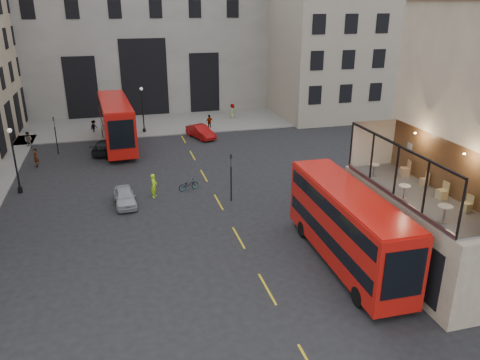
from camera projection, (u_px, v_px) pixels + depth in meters
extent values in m
plane|color=black|center=(302.00, 284.00, 25.51)|extent=(140.00, 140.00, 0.00)
cube|color=black|center=(387.00, 240.00, 26.00)|extent=(0.08, 9.20, 3.00)
cube|color=brown|center=(445.00, 167.00, 25.27)|extent=(0.04, 10.00, 2.90)
cube|color=beige|center=(373.00, 143.00, 29.43)|extent=(3.00, 0.04, 2.90)
cube|color=black|center=(425.00, 143.00, 24.40)|extent=(3.00, 10.00, 0.04)
cube|color=slate|center=(393.00, 195.00, 25.04)|extent=(0.12, 10.00, 0.18)
cube|color=black|center=(399.00, 146.00, 24.05)|extent=(0.12, 10.00, 0.10)
cube|color=beige|center=(410.00, 147.00, 28.09)|extent=(0.04, 0.45, 0.55)
cylinder|color=#FFD899|center=(464.00, 154.00, 22.81)|extent=(0.12, 0.12, 0.05)
cylinder|color=#FFD899|center=(415.00, 133.00, 26.41)|extent=(0.12, 0.12, 0.05)
cube|color=#BDAF8E|center=(412.00, 233.00, 26.28)|extent=(3.00, 11.00, 4.50)
cube|color=slate|center=(417.00, 195.00, 25.45)|extent=(3.00, 10.00, 0.10)
cube|color=#9E9B93|center=(140.00, 43.00, 64.38)|extent=(34.00, 10.00, 18.00)
cube|color=black|center=(144.00, 78.00, 61.27)|extent=(6.00, 0.12, 10.00)
cube|color=black|center=(81.00, 88.00, 59.70)|extent=(4.00, 0.12, 8.00)
cube|color=black|center=(205.00, 83.00, 63.56)|extent=(4.00, 0.12, 8.00)
cube|color=#A19382|center=(332.00, 36.00, 62.85)|extent=(16.00, 18.00, 20.00)
cube|color=slate|center=(142.00, 124.00, 58.32)|extent=(40.00, 12.00, 0.12)
cylinder|color=black|center=(231.00, 184.00, 35.60)|extent=(0.10, 0.10, 2.80)
imported|color=black|center=(231.00, 160.00, 34.92)|extent=(0.16, 0.20, 1.00)
cylinder|color=black|center=(57.00, 141.00, 46.65)|extent=(0.10, 0.10, 2.80)
imported|color=black|center=(54.00, 122.00, 45.97)|extent=(0.16, 0.20, 1.00)
cylinder|color=black|center=(15.00, 163.00, 36.75)|extent=(0.14, 0.14, 5.00)
cylinder|color=black|center=(20.00, 190.00, 37.56)|extent=(0.36, 0.36, 0.50)
sphere|color=silver|center=(9.00, 131.00, 35.80)|extent=(0.36, 0.36, 0.36)
cylinder|color=black|center=(143.00, 112.00, 53.84)|extent=(0.14, 0.14, 5.00)
cylinder|color=black|center=(144.00, 131.00, 54.65)|extent=(0.36, 0.36, 0.50)
sphere|color=silver|center=(141.00, 89.00, 52.89)|extent=(0.36, 0.36, 0.36)
cube|color=red|center=(347.00, 225.00, 26.71)|extent=(2.76, 11.47, 4.05)
cube|color=black|center=(346.00, 234.00, 26.91)|extent=(2.79, 10.85, 0.83)
cube|color=black|center=(349.00, 205.00, 26.26)|extent=(2.79, 10.85, 0.83)
cube|color=red|center=(350.00, 192.00, 25.97)|extent=(2.65, 11.24, 0.12)
cylinder|color=black|center=(303.00, 229.00, 30.44)|extent=(0.31, 1.04, 1.04)
cylinder|color=black|center=(336.00, 225.00, 30.98)|extent=(0.31, 1.04, 1.04)
cylinder|color=black|center=(358.00, 297.00, 23.50)|extent=(0.31, 1.04, 1.04)
cylinder|color=black|center=(400.00, 290.00, 24.04)|extent=(0.31, 1.04, 1.04)
cube|color=#BA120C|center=(116.00, 122.00, 48.65)|extent=(3.57, 12.54, 4.39)
cube|color=black|center=(117.00, 128.00, 48.87)|extent=(3.57, 11.87, 0.90)
cube|color=black|center=(115.00, 109.00, 48.17)|extent=(3.57, 11.87, 0.90)
cube|color=#BA120C|center=(114.00, 101.00, 47.85)|extent=(3.45, 12.28, 0.14)
cylinder|color=black|center=(103.00, 133.00, 52.53)|extent=(0.38, 1.14, 1.13)
cylinder|color=black|center=(127.00, 131.00, 53.29)|extent=(0.38, 1.14, 1.13)
cylinder|color=black|center=(108.00, 154.00, 45.18)|extent=(0.38, 1.14, 1.13)
cylinder|color=black|center=(135.00, 152.00, 45.94)|extent=(0.38, 1.14, 1.13)
imported|color=#A6A7AE|center=(125.00, 197.00, 35.18)|extent=(1.74, 3.84, 1.28)
imported|color=#910908|center=(201.00, 132.00, 52.42)|extent=(2.95, 4.66, 1.45)
imported|color=black|center=(106.00, 146.00, 47.34)|extent=(3.20, 4.95, 1.34)
imported|color=gray|center=(189.00, 185.00, 38.04)|extent=(1.81, 1.06, 0.90)
imported|color=#BEFF1A|center=(154.00, 186.00, 36.46)|extent=(0.68, 0.82, 1.92)
imported|color=gray|center=(28.00, 140.00, 48.85)|extent=(0.99, 0.87, 1.72)
imported|color=gray|center=(94.00, 127.00, 54.34)|extent=(1.07, 1.11, 1.52)
imported|color=gray|center=(209.00, 122.00, 56.17)|extent=(1.09, 0.74, 1.71)
imported|color=gray|center=(232.00, 111.00, 61.04)|extent=(0.85, 1.08, 1.96)
imported|color=gray|center=(36.00, 158.00, 43.20)|extent=(0.63, 0.75, 1.75)
cylinder|color=beige|center=(446.00, 206.00, 21.91)|extent=(0.68, 0.68, 0.05)
cylinder|color=slate|center=(444.00, 214.00, 22.06)|extent=(0.09, 0.09, 0.79)
cylinder|color=slate|center=(443.00, 222.00, 22.20)|extent=(0.50, 0.50, 0.03)
cylinder|color=white|center=(405.00, 186.00, 24.57)|extent=(0.61, 0.61, 0.04)
cylinder|color=slate|center=(404.00, 192.00, 24.70)|extent=(0.08, 0.08, 0.71)
cylinder|color=slate|center=(403.00, 198.00, 24.83)|extent=(0.45, 0.45, 0.03)
cylinder|color=white|center=(374.00, 165.00, 27.82)|extent=(0.59, 0.59, 0.04)
cylinder|color=slate|center=(374.00, 170.00, 27.95)|extent=(0.08, 0.08, 0.69)
cylinder|color=slate|center=(373.00, 176.00, 28.07)|extent=(0.44, 0.44, 0.03)
cube|color=tan|center=(466.00, 207.00, 23.25)|extent=(0.48, 0.48, 0.46)
cube|color=tan|center=(470.00, 199.00, 23.17)|extent=(0.10, 0.43, 0.41)
cube|color=tan|center=(442.00, 194.00, 24.77)|extent=(0.49, 0.49, 0.50)
cube|color=tan|center=(446.00, 186.00, 24.66)|extent=(0.07, 0.47, 0.44)
cube|color=tan|center=(424.00, 182.00, 26.59)|extent=(0.40, 0.40, 0.41)
cube|color=tan|center=(428.00, 175.00, 26.48)|extent=(0.06, 0.38, 0.36)
cube|color=tan|center=(405.00, 172.00, 27.98)|extent=(0.58, 0.58, 0.52)
cube|color=tan|center=(409.00, 164.00, 27.81)|extent=(0.16, 0.48, 0.46)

